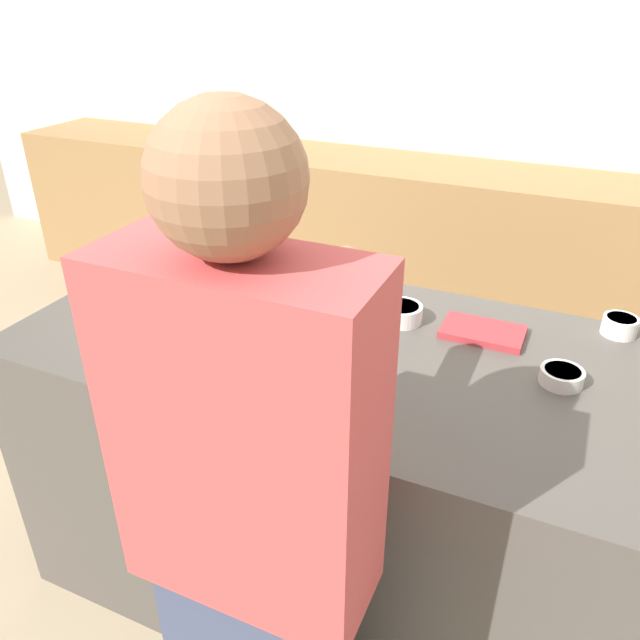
% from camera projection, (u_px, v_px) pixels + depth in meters
% --- Properties ---
extents(ground_plane, '(12.00, 12.00, 0.00)m').
position_uv_depth(ground_plane, '(342.00, 574.00, 2.14)').
color(ground_plane, tan).
extents(wall_back, '(8.00, 0.05, 2.60)m').
position_uv_depth(wall_back, '(508.00, 84.00, 3.34)').
color(wall_back, white).
rests_on(wall_back, ground_plane).
extents(back_cabinet_block, '(6.00, 0.60, 0.91)m').
position_uv_depth(back_cabinet_block, '(477.00, 252.00, 3.48)').
color(back_cabinet_block, '#9E7547').
rests_on(back_cabinet_block, ground_plane).
extents(kitchen_island, '(1.85, 0.88, 0.91)m').
position_uv_depth(kitchen_island, '(344.00, 472.00, 1.92)').
color(kitchen_island, '#514C47').
rests_on(kitchen_island, ground_plane).
extents(baking_tray, '(0.43, 0.27, 0.01)m').
position_uv_depth(baking_tray, '(262.00, 364.00, 1.61)').
color(baking_tray, '#9E9EA8').
rests_on(baking_tray, kitchen_island).
extents(gingerbread_house, '(0.19, 0.16, 0.33)m').
position_uv_depth(gingerbread_house, '(260.00, 319.00, 1.55)').
color(gingerbread_house, brown).
rests_on(gingerbread_house, baking_tray).
extents(decorative_tree, '(0.14, 0.14, 0.37)m').
position_uv_depth(decorative_tree, '(219.00, 249.00, 1.82)').
color(decorative_tree, '#DBD675').
rests_on(decorative_tree, kitchen_island).
extents(candy_bowl_front_corner, '(0.11, 0.11, 0.04)m').
position_uv_depth(candy_bowl_front_corner, '(562.00, 376.00, 1.53)').
color(candy_bowl_front_corner, silver).
rests_on(candy_bowl_front_corner, kitchen_island).
extents(candy_bowl_behind_tray, '(0.10, 0.10, 0.05)m').
position_uv_depth(candy_bowl_behind_tray, '(125.00, 286.00, 1.96)').
color(candy_bowl_behind_tray, white).
rests_on(candy_bowl_behind_tray, kitchen_island).
extents(candy_bowl_far_left, '(0.10, 0.10, 0.05)m').
position_uv_depth(candy_bowl_far_left, '(620.00, 325.00, 1.74)').
color(candy_bowl_far_left, white).
rests_on(candy_bowl_far_left, kitchen_island).
extents(candy_bowl_center_rear, '(0.12, 0.12, 0.05)m').
position_uv_depth(candy_bowl_center_rear, '(401.00, 312.00, 1.81)').
color(candy_bowl_center_rear, white).
rests_on(candy_bowl_center_rear, kitchen_island).
extents(candy_bowl_beside_tree, '(0.13, 0.13, 0.04)m').
position_uv_depth(candy_bowl_beside_tree, '(210.00, 254.00, 2.21)').
color(candy_bowl_beside_tree, white).
rests_on(candy_bowl_beside_tree, kitchen_island).
extents(candy_bowl_near_tray_right, '(0.12, 0.12, 0.05)m').
position_uv_depth(candy_bowl_near_tray_right, '(343.00, 286.00, 1.96)').
color(candy_bowl_near_tray_right, white).
rests_on(candy_bowl_near_tray_right, kitchen_island).
extents(candy_bowl_far_right, '(0.13, 0.13, 0.04)m').
position_uv_depth(candy_bowl_far_right, '(179.00, 284.00, 1.99)').
color(candy_bowl_far_right, white).
rests_on(candy_bowl_far_right, kitchen_island).
extents(cookbook, '(0.22, 0.14, 0.02)m').
position_uv_depth(cookbook, '(483.00, 332.00, 1.74)').
color(cookbook, '#B23338').
rests_on(cookbook, kitchen_island).
extents(mug, '(0.08, 0.08, 0.10)m').
position_uv_depth(mug, '(146.00, 322.00, 1.71)').
color(mug, '#2D2D33').
rests_on(mug, kitchen_island).
extents(person, '(0.44, 0.55, 1.67)m').
position_uv_depth(person, '(255.00, 551.00, 1.15)').
color(person, '#424C6B').
rests_on(person, ground_plane).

